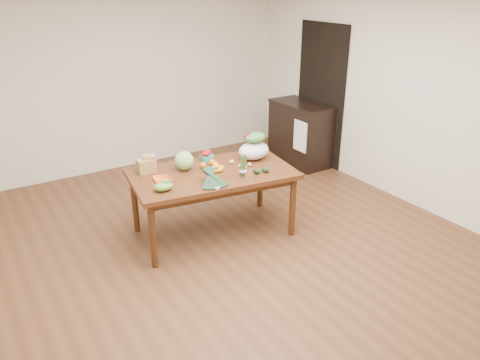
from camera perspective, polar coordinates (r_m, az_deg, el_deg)
floor at (r=5.04m, az=-0.35°, el=-8.57°), size 6.00×6.00×0.00m
room_walls at (r=4.48m, az=-0.39°, el=6.26°), size 5.02×6.02×2.70m
dining_table at (r=5.20m, az=-3.31°, el=-2.81°), size 1.85×1.20×0.75m
doorway_dark at (r=7.24m, az=9.78°, el=10.14°), size 0.02×1.00×2.10m
cabinet at (r=7.31m, az=7.35°, el=5.69°), size 0.52×1.02×0.94m
dish_towel at (r=6.90m, az=7.35°, el=5.31°), size 0.02×0.28×0.45m
paper_bag at (r=5.09m, az=-11.36°, el=1.87°), size 0.28×0.24×0.18m
cabbage at (r=5.09m, az=-6.82°, el=2.34°), size 0.21×0.21×0.21m
strawberry_basket_a at (r=5.34m, az=-4.21°, el=2.79°), size 0.11×0.11×0.09m
strawberry_basket_b at (r=5.38m, az=-4.00°, el=3.00°), size 0.12×0.12×0.10m
orange_a at (r=5.13m, az=-4.54°, el=1.78°), size 0.07×0.07×0.07m
orange_b at (r=5.21m, az=-3.38°, el=2.15°), size 0.07×0.07×0.07m
orange_c at (r=5.12m, az=-3.01°, el=1.79°), size 0.07×0.07×0.07m
mandarin_cluster at (r=5.05m, az=-2.78°, el=1.50°), size 0.20×0.20×0.08m
carrots at (r=4.90m, az=-9.40°, el=0.18°), size 0.25×0.24×0.03m
snap_pea_bag at (r=4.64m, az=-9.32°, el=-0.76°), size 0.20×0.15×0.09m
kale_bunch at (r=4.67m, az=-3.24°, el=0.19°), size 0.37×0.44×0.16m
asparagus_bundle at (r=4.87m, az=0.37°, el=1.79°), size 0.10×0.13×0.26m
potato_a at (r=5.14m, az=0.09°, el=1.73°), size 0.05×0.05×0.05m
potato_b at (r=5.10m, az=0.57°, el=1.56°), size 0.05×0.04×0.04m
potato_c at (r=5.25m, az=0.36°, el=2.23°), size 0.05×0.05×0.04m
potato_d at (r=5.25m, az=-1.03°, el=2.22°), size 0.06×0.05×0.05m
potato_e at (r=5.18m, az=1.17°, el=1.90°), size 0.05×0.05×0.04m
avocado_a at (r=4.98m, az=2.04°, el=1.08°), size 0.08×0.10×0.06m
avocado_b at (r=5.02m, az=3.09°, el=1.29°), size 0.09×0.11×0.06m
salad_bag at (r=5.35m, az=1.70°, el=4.01°), size 0.40×0.33×0.29m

